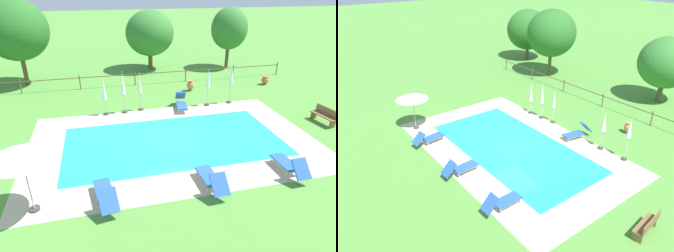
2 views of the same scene
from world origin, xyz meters
The scene contains 21 objects.
ground_plane centered at (0.00, 0.00, 0.00)m, with size 160.00×160.00×0.00m, color #518E38.
pool_deck_paving centered at (0.00, 0.00, 0.00)m, with size 13.62×8.41×0.01m, color #BCAD8E.
swimming_pool_water centered at (0.00, 0.00, 0.01)m, with size 10.36×5.15×0.01m, color #23A8C1.
pool_coping_rim centered at (0.00, 0.00, 0.01)m, with size 10.84×5.63×0.01m.
sun_lounger_north_near_steps centered at (0.46, -3.74, 0.38)m, with size 0.69×1.96×0.92m.
sun_lounger_north_mid centered at (-3.42, -3.67, 0.38)m, with size 0.87×2.03×0.88m.
sun_lounger_north_far centered at (3.83, -3.61, 0.39)m, with size 0.63×1.93×0.93m.
sun_lounger_north_end centered at (1.48, 3.85, 0.39)m, with size 0.94×1.98×0.95m.
patio_umbrella_open_by_bench centered at (-5.79, -3.50, 2.20)m, with size 2.02×2.02×2.44m.
patio_umbrella_closed_row_west centered at (-0.95, 4.22, 1.39)m, with size 0.32×0.32×2.28m.
patio_umbrella_closed_row_mid_west centered at (-1.95, 4.07, 1.63)m, with size 0.32×0.32×2.49m.
patio_umbrella_closed_row_centre centered at (3.19, 4.00, 1.54)m, with size 0.32×0.32×2.30m.
patio_umbrella_closed_row_mid_east centered at (4.72, 4.08, 1.68)m, with size 0.32×0.32×2.50m.
patio_umbrella_closed_row_east centered at (-3.03, 4.02, 1.41)m, with size 0.32×0.32×2.25m.
wooden_bench_lawn_side centered at (8.49, 0.06, 0.47)m, with size 0.63×1.54×0.87m.
terracotta_urn_near_fence centered at (3.02, 6.89, 0.41)m, with size 0.49×0.49×0.76m.
terracotta_urn_by_tree centered at (8.92, 6.92, 0.35)m, with size 0.53×0.53×0.64m.
perimeter_fence centered at (-0.63, 9.04, 0.71)m, with size 23.80×0.08×1.05m.
tree_far_west centered at (-8.54, 11.19, 3.94)m, with size 4.46×4.46×6.06m.
tree_west_mid centered at (1.35, 13.37, 3.08)m, with size 4.11×4.11×4.97m.
tree_centre centered at (8.17, 12.32, 3.37)m, with size 3.13×3.13×5.16m.
Camera 1 is at (-3.19, -11.91, 6.88)m, focal length 31.03 mm.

